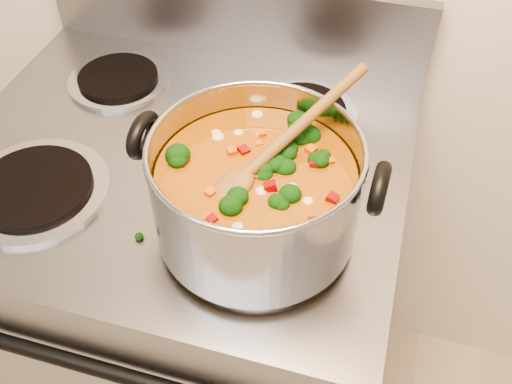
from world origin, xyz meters
TOP-DOWN VIEW (x-y plane):
  - electric_range at (0.00, 1.16)m, footprint 0.77×0.70m
  - stockpot at (0.18, 1.02)m, footprint 0.34×0.29m
  - wooden_spoon at (0.19, 1.04)m, footprint 0.18×0.27m
  - cooktop_crumbs at (0.23, 1.07)m, footprint 0.25×0.36m

SIDE VIEW (x-z plane):
  - electric_range at x=0.00m, z-range -0.07..1.01m
  - cooktop_crumbs at x=0.23m, z-range 0.92..0.93m
  - stockpot at x=0.18m, z-range 0.93..1.10m
  - wooden_spoon at x=0.19m, z-range 1.02..1.11m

